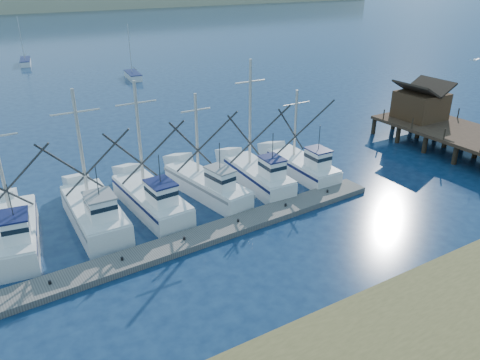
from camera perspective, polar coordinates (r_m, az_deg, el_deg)
name	(u,v)px	position (r m, az deg, el deg)	size (l,w,h in m)	color
ground	(332,254)	(28.98, 11.18, -8.88)	(500.00, 500.00, 0.00)	#0D1F3C
floating_dock	(184,242)	(29.40, -6.79, -7.56)	(29.96, 2.00, 0.40)	#67625C
timber_pier	(450,122)	(48.20, 24.24, 6.50)	(7.00, 20.00, 8.00)	black
trawler_fleet	(141,204)	(32.77, -11.97, -2.84)	(28.80, 8.48, 9.66)	white
sailboat_near	(133,76)	(75.66, -12.92, 12.31)	(2.22, 5.43, 8.10)	white
sailboat_far	(25,62)	(93.32, -24.69, 12.97)	(2.56, 6.36, 8.10)	white
flying_gull	(474,60)	(44.07, 26.68, 12.95)	(1.20, 0.22, 0.22)	white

